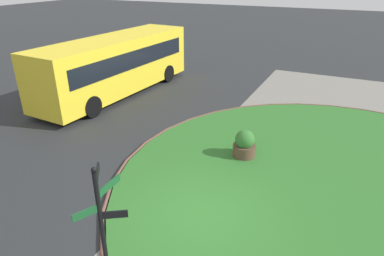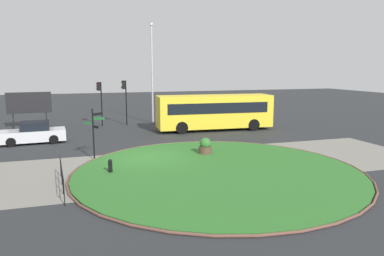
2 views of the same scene
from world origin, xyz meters
name	(u,v)px [view 1 (image 1 of 2)]	position (x,y,z in m)	size (l,w,h in m)	color
ground	(200,218)	(0.00, 0.00, 0.00)	(120.00, 120.00, 0.00)	#282B2D
sidewalk_paving	(280,243)	(0.00, -2.16, 0.01)	(32.00, 7.67, 0.02)	gray
grass_island	(354,192)	(3.03, -3.69, 0.05)	(14.56, 14.56, 0.10)	#2D6B28
grass_kerb_ring	(354,192)	(3.03, -3.69, 0.06)	(14.87, 14.87, 0.11)	brown
signpost_directional	(103,222)	(-2.85, 0.74, 1.78)	(1.13, 0.84, 3.01)	black
bus_yellow	(116,64)	(7.49, 8.29, 1.61)	(9.96, 3.09, 2.99)	yellow
planter_near_signpost	(244,146)	(3.66, -0.04, 0.49)	(0.80, 0.80, 1.08)	brown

